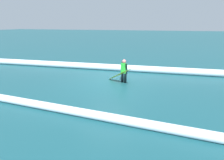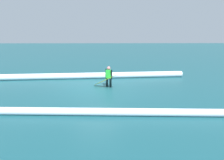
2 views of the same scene
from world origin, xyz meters
name	(u,v)px [view 1 (image 1 of 2)]	position (x,y,z in m)	size (l,w,h in m)	color
ground_plane	(108,83)	(0.00, 0.00, 0.00)	(169.14, 169.14, 0.00)	#184E57
surfer	(124,70)	(-0.79, -0.34, 0.71)	(0.42, 0.49, 1.29)	black
surfboard	(119,74)	(-0.60, -0.10, 0.50)	(1.74, 1.43, 1.02)	yellow
wave_crest_foreground	(88,66)	(2.50, -2.69, 0.22)	(0.44, 0.44, 18.12)	white
wave_crest_midground	(10,100)	(2.91, 3.92, 0.15)	(0.31, 0.31, 21.83)	white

